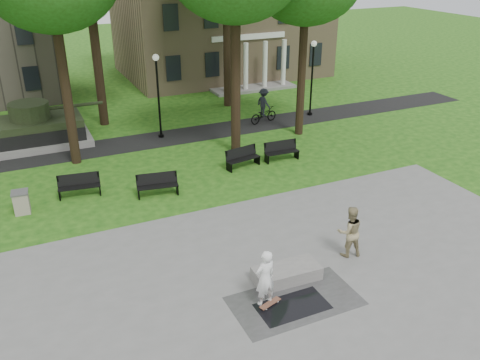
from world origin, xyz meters
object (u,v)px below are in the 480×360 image
object	(u,v)px
trash_bin	(21,202)
friend_watching	(350,232)
cyclist	(264,109)
skateboarder	(265,278)
park_bench_0	(79,185)
concrete_block	(287,273)

from	to	relation	value
trash_bin	friend_watching	bearing A→B (deg)	-38.69
cyclist	trash_bin	distance (m)	15.66
skateboarder	park_bench_0	distance (m)	10.81
skateboarder	trash_bin	world-z (taller)	skateboarder
cyclist	trash_bin	bearing A→B (deg)	100.82
friend_watching	park_bench_0	bearing A→B (deg)	-34.75
skateboarder	friend_watching	bearing A→B (deg)	-172.81
cyclist	park_bench_0	bearing A→B (deg)	102.46
concrete_block	skateboarder	size ratio (longest dim) A/B	1.17
park_bench_0	trash_bin	size ratio (longest dim) A/B	1.92
park_bench_0	trash_bin	world-z (taller)	park_bench_0
friend_watching	cyclist	xyz separation A→B (m)	(4.06, 14.47, -0.09)
concrete_block	trash_bin	bearing A→B (deg)	131.48
cyclist	park_bench_0	xyz separation A→B (m)	(-11.97, -5.60, -0.36)
skateboarder	friend_watching	size ratio (longest dim) A/B	0.99
friend_watching	park_bench_0	world-z (taller)	friend_watching
cyclist	concrete_block	bearing A→B (deg)	142.87
concrete_block	skateboarder	bearing A→B (deg)	-146.54
concrete_block	cyclist	world-z (taller)	cyclist
park_bench_0	cyclist	bearing A→B (deg)	32.99
concrete_block	friend_watching	distance (m)	2.81
skateboarder	park_bench_0	world-z (taller)	skateboarder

